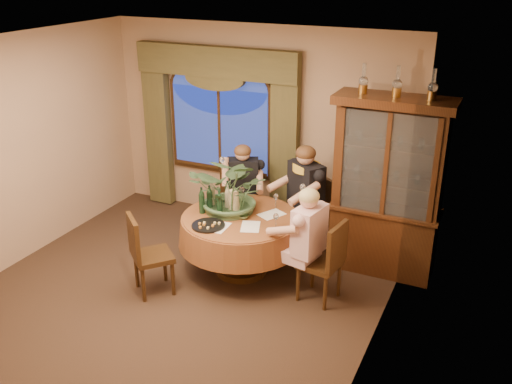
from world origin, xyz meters
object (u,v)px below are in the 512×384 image
at_px(centerpiece_plant, 233,162).
at_px(wine_bottle_0, 220,204).
at_px(oil_lamp_right, 433,84).
at_px(chair_right, 320,261).
at_px(chair_front_left, 153,254).
at_px(oil_lamp_center, 398,81).
at_px(stoneware_vase, 234,201).
at_px(wine_bottle_5, 228,198).
at_px(chair_back_right, 316,218).
at_px(china_cabinet, 387,188).
at_px(oil_lamp_left, 364,78).
at_px(chair_back, 236,203).
at_px(wine_bottle_1, 228,193).
at_px(dining_table, 241,244).
at_px(wine_bottle_4, 202,200).
at_px(wine_bottle_2, 212,195).
at_px(wine_bottle_3, 210,198).
at_px(person_scarf, 306,200).
at_px(olive_bowl, 243,216).
at_px(person_pink, 309,245).

height_order(centerpiece_plant, wine_bottle_0, centerpiece_plant).
xyz_separation_m(oil_lamp_right, chair_right, (-0.86, -0.94, -1.87)).
bearing_deg(chair_right, chair_front_left, 118.95).
bearing_deg(oil_lamp_right, oil_lamp_center, 180.00).
height_order(stoneware_vase, wine_bottle_5, wine_bottle_5).
height_order(chair_right, chair_back_right, same).
distance_m(china_cabinet, wine_bottle_0, 1.98).
relative_size(oil_lamp_left, chair_back, 0.35).
distance_m(china_cabinet, wine_bottle_1, 1.92).
height_order(dining_table, chair_front_left, chair_front_left).
height_order(chair_back, wine_bottle_1, wine_bottle_1).
xyz_separation_m(chair_back, wine_bottle_4, (0.03, -0.97, 0.44)).
distance_m(oil_lamp_right, wine_bottle_2, 2.84).
relative_size(chair_back, wine_bottle_3, 2.91).
height_order(centerpiece_plant, wine_bottle_1, centerpiece_plant).
xyz_separation_m(person_scarf, wine_bottle_1, (-0.81, -0.59, 0.18)).
relative_size(chair_back_right, wine_bottle_5, 2.91).
bearing_deg(chair_front_left, stoneware_vase, 98.89).
height_order(oil_lamp_left, wine_bottle_1, oil_lamp_left).
bearing_deg(olive_bowl, wine_bottle_0, -164.56).
bearing_deg(chair_back, olive_bowl, 91.14).
height_order(oil_lamp_right, person_pink, oil_lamp_right).
distance_m(chair_back_right, olive_bowl, 1.13).
height_order(chair_back_right, person_pink, person_pink).
relative_size(china_cabinet, oil_lamp_center, 6.41).
bearing_deg(wine_bottle_5, olive_bowl, -26.53).
xyz_separation_m(dining_table, olive_bowl, (0.04, -0.04, 0.40)).
relative_size(chair_back_right, stoneware_vase, 3.46).
bearing_deg(chair_back_right, dining_table, 90.00).
xyz_separation_m(wine_bottle_4, wine_bottle_5, (0.24, 0.20, 0.00)).
relative_size(person_pink, wine_bottle_3, 4.04).
bearing_deg(chair_right, wine_bottle_2, 89.05).
bearing_deg(person_scarf, chair_front_left, 85.52).
height_order(oil_lamp_left, wine_bottle_5, oil_lamp_left).
bearing_deg(person_scarf, chair_back, 29.53).
height_order(wine_bottle_0, wine_bottle_4, same).
xyz_separation_m(centerpiece_plant, wine_bottle_1, (-0.13, 0.11, -0.46)).
distance_m(oil_lamp_center, stoneware_vase, 2.33).
bearing_deg(wine_bottle_3, centerpiece_plant, 24.66).
distance_m(oil_lamp_left, wine_bottle_0, 2.18).
xyz_separation_m(oil_lamp_right, wine_bottle_4, (-2.39, -0.88, -1.44)).
relative_size(dining_table, china_cabinet, 0.69).
distance_m(stoneware_vase, wine_bottle_4, 0.39).
relative_size(person_scarf, centerpiece_plant, 1.35).
distance_m(oil_lamp_right, wine_bottle_5, 2.67).
xyz_separation_m(person_scarf, stoneware_vase, (-0.66, -0.71, 0.15)).
bearing_deg(wine_bottle_5, chair_front_left, -118.39).
bearing_deg(chair_back, wine_bottle_4, 61.99).
relative_size(china_cabinet, wine_bottle_5, 6.61).
xyz_separation_m(oil_lamp_right, olive_bowl, (-1.88, -0.81, -1.58)).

